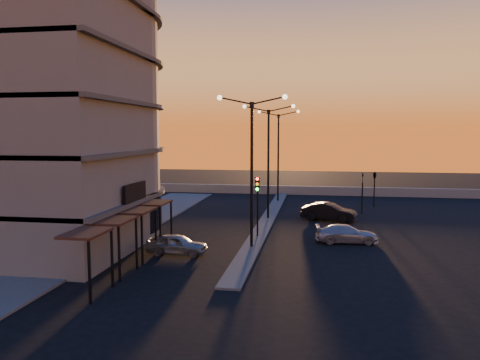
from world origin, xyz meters
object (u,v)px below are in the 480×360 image
object	(u,v)px
traffic_light_main	(257,196)
car_hatchback	(177,244)
car_wagon	(347,234)
streetlamp_mid	(268,152)
car_sedan	(329,212)

from	to	relation	value
traffic_light_main	car_hatchback	distance (m)	6.95
traffic_light_main	car_hatchback	size ratio (longest dim) A/B	1.18
car_hatchback	car_wagon	xyz separation A→B (m)	(10.14, 4.72, -0.03)
car_hatchback	traffic_light_main	bearing A→B (deg)	-38.52
streetlamp_mid	car_wagon	size ratio (longest dim) A/B	2.35
car_sedan	car_wagon	size ratio (longest dim) A/B	1.10
traffic_light_main	car_wagon	bearing A→B (deg)	-3.47
traffic_light_main	car_sedan	xyz separation A→B (m)	(5.00, 7.21, -2.16)
car_hatchback	car_wagon	bearing A→B (deg)	-64.25
car_sedan	car_hatchback	bearing A→B (deg)	157.21
streetlamp_mid	traffic_light_main	xyz separation A→B (m)	(0.00, -7.13, -2.70)
traffic_light_main	car_sedan	distance (m)	9.04
streetlamp_mid	car_sedan	bearing A→B (deg)	0.96
traffic_light_main	car_wagon	distance (m)	6.41
traffic_light_main	car_hatchback	bearing A→B (deg)	-129.30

